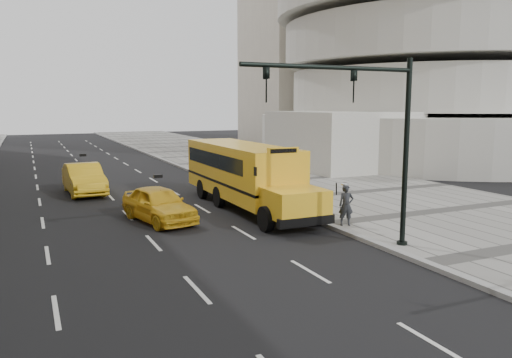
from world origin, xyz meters
name	(u,v)px	position (x,y,z in m)	size (l,w,h in m)	color
ground	(150,213)	(0.00, 0.00, 0.00)	(140.00, 140.00, 0.00)	black
sidewalk_museum	(365,193)	(12.00, 0.00, 0.07)	(12.00, 140.00, 0.15)	gray
curb_museum	(268,201)	(6.00, 0.00, 0.07)	(0.30, 140.00, 0.15)	gray
guggenheim	(398,17)	(29.37, 18.51, 13.58)	(33.20, 42.20, 35.00)	silver
school_bus	(243,170)	(4.50, -0.30, 1.76)	(2.96, 11.56, 3.19)	yellow
taxi_near	(159,204)	(0.00, -1.81, 0.75)	(1.78, 4.41, 1.50)	gold
taxi_far	(84,179)	(-2.15, 6.58, 0.84)	(1.77, 5.07, 1.67)	gold
pedestrian	(346,205)	(6.42, -6.17, 0.96)	(0.59, 0.39, 1.63)	#24262A
traffic_signal	(372,130)	(5.19, -9.26, 4.09)	(6.18, 0.36, 6.40)	black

